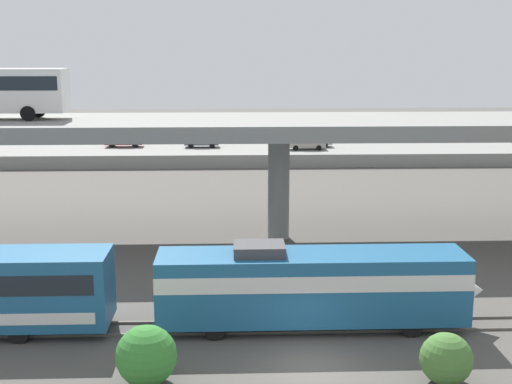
# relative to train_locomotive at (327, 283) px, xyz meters

# --- Properties ---
(ground_plane) EXTENTS (260.00, 260.00, 0.00)m
(ground_plane) POSITION_rel_train_locomotive_xyz_m (-1.16, -4.00, -2.19)
(ground_plane) COLOR #4C4944
(rail_strip_near) EXTENTS (110.00, 0.12, 0.12)m
(rail_strip_near) POSITION_rel_train_locomotive_xyz_m (-1.16, -0.72, -2.13)
(rail_strip_near) COLOR #59544C
(rail_strip_near) RESTS_ON ground_plane
(rail_strip_far) EXTENTS (110.00, 0.12, 0.12)m
(rail_strip_far) POSITION_rel_train_locomotive_xyz_m (-1.16, 0.72, -2.13)
(rail_strip_far) COLOR #59544C
(rail_strip_far) RESTS_ON ground_plane
(train_locomotive) EXTENTS (15.58, 3.04, 4.18)m
(train_locomotive) POSITION_rel_train_locomotive_xyz_m (0.00, 0.00, 0.00)
(train_locomotive) COLOR #1E5984
(train_locomotive) RESTS_ON ground_plane
(highway_overpass) EXTENTS (96.00, 10.10, 8.44)m
(highway_overpass) POSITION_rel_train_locomotive_xyz_m (-1.16, 16.00, 5.52)
(highway_overpass) COLOR gray
(highway_overpass) RESTS_ON ground_plane
(pier_parking_lot) EXTENTS (64.53, 11.72, 1.49)m
(pier_parking_lot) POSITION_rel_train_locomotive_xyz_m (-1.16, 51.00, -1.45)
(pier_parking_lot) COLOR gray
(pier_parking_lot) RESTS_ON ground_plane
(parked_car_0) EXTENTS (4.50, 1.87, 1.50)m
(parked_car_0) POSITION_rel_train_locomotive_xyz_m (-17.42, 52.39, 0.07)
(parked_car_0) COLOR maroon
(parked_car_0) RESTS_ON pier_parking_lot
(parked_car_1) EXTENTS (4.54, 1.92, 1.50)m
(parked_car_1) POSITION_rel_train_locomotive_xyz_m (5.59, 51.64, 0.08)
(parked_car_1) COLOR #B7B7BC
(parked_car_1) RESTS_ON pier_parking_lot
(parked_car_2) EXTENTS (4.12, 1.88, 1.50)m
(parked_car_2) POSITION_rel_train_locomotive_xyz_m (-8.04, 51.70, 0.07)
(parked_car_2) COLOR #515459
(parked_car_2) RESTS_ON pier_parking_lot
(parked_car_3) EXTENTS (4.40, 1.89, 1.50)m
(parked_car_3) POSITION_rel_train_locomotive_xyz_m (4.54, 49.18, 0.07)
(parked_car_3) COLOR #9E998C
(parked_car_3) RESTS_ON pier_parking_lot
(harbor_water) EXTENTS (140.00, 36.00, 0.01)m
(harbor_water) POSITION_rel_train_locomotive_xyz_m (-1.16, 74.00, -2.19)
(harbor_water) COLOR #385B7A
(harbor_water) RESTS_ON ground_plane
(shrub_left) EXTENTS (2.44, 2.44, 2.44)m
(shrub_left) POSITION_rel_train_locomotive_xyz_m (-7.91, -5.46, -0.97)
(shrub_left) COLOR #347D30
(shrub_left) RESTS_ON ground_plane
(shrub_right) EXTENTS (2.10, 2.10, 2.10)m
(shrub_right) POSITION_rel_train_locomotive_xyz_m (3.96, -5.84, -1.14)
(shrub_right) COLOR #457333
(shrub_right) RESTS_ON ground_plane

